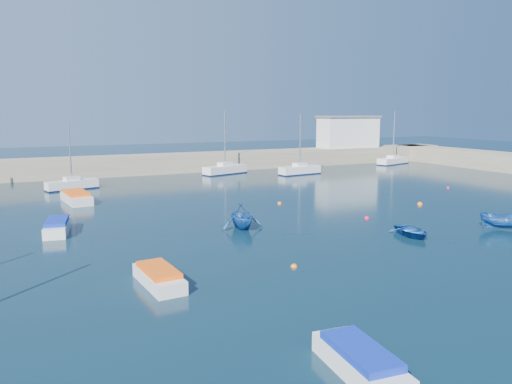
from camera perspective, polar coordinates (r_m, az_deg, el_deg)
name	(u,v)px	position (r m, az deg, el deg)	size (l,w,h in m)	color
ground	(388,253)	(31.89, 14.89, -6.74)	(220.00, 220.00, 0.00)	#0B2230
back_wall	(175,163)	(72.46, -9.26, 3.30)	(96.00, 4.50, 2.60)	gray
right_arm	(475,159)	(84.92, 23.73, 3.49)	(4.50, 32.00, 2.60)	gray
harbor_office	(348,133)	(85.53, 10.48, 6.70)	(10.00, 4.00, 5.00)	silver
sailboat_5	(72,184)	(59.04, -20.28, 0.82)	(5.78, 2.92, 7.43)	silver
sailboat_6	(225,169)	(69.33, -3.55, 2.60)	(6.82, 3.82, 8.72)	silver
sailboat_7	(300,170)	(69.06, 5.02, 2.54)	(6.32, 2.56, 8.21)	silver
sailboat_8	(393,161)	(85.33, 15.37, 3.48)	(6.89, 3.79, 8.69)	silver
motorboat_0	(159,277)	(25.68, -11.05, -9.49)	(1.77, 4.25, 0.93)	silver
motorboat_1	(57,227)	(38.29, -21.77, -3.69)	(2.18, 4.41, 1.03)	silver
motorboat_2	(76,197)	(50.47, -19.85, -0.56)	(2.51, 5.57, 1.11)	silver
motorboat_3	(360,361)	(17.67, 11.83, -18.41)	(1.80, 4.25, 0.97)	silver
dinghy_center	(412,231)	(36.53, 17.37, -4.28)	(2.35, 3.29, 0.68)	#154794
dinghy_left	(241,216)	(36.97, -1.67, -2.75)	(3.07, 3.56, 1.88)	#154794
dinghy_right	(504,221)	(41.06, 26.48, -2.95)	(1.24, 3.29, 1.27)	#154794
buoy_0	(294,267)	(28.22, 4.38, -8.55)	(0.38, 0.38, 0.38)	orange
buoy_1	(367,219)	(41.47, 12.55, -2.98)	(0.43, 0.43, 0.43)	red
buoy_2	(420,205)	(48.99, 18.23, -1.37)	(0.50, 0.50, 0.50)	orange
buoy_3	(280,204)	(47.04, 2.71, -1.34)	(0.39, 0.39, 0.39)	orange
buoy_4	(448,188)	(60.54, 21.10, 0.41)	(0.38, 0.38, 0.38)	red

